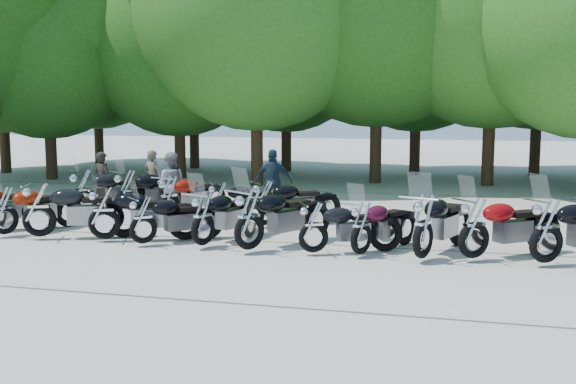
% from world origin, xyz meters
% --- Properties ---
extents(ground, '(90.00, 90.00, 0.00)m').
position_xyz_m(ground, '(0.00, 0.00, 0.00)').
color(ground, '#9E998F').
rests_on(ground, ground).
extents(tree_1, '(6.97, 6.97, 8.55)m').
position_xyz_m(tree_1, '(-12.04, 11.24, 5.06)').
color(tree_1, '#3A2614').
rests_on(tree_1, ground).
extents(tree_2, '(7.31, 7.31, 8.97)m').
position_xyz_m(tree_2, '(-7.25, 12.84, 5.31)').
color(tree_2, '#3A2614').
rests_on(tree_2, ground).
extents(tree_3, '(8.70, 8.70, 10.67)m').
position_xyz_m(tree_3, '(-3.57, 11.24, 6.32)').
color(tree_3, '#3A2614').
rests_on(tree_3, ground).
extents(tree_4, '(9.13, 9.13, 11.20)m').
position_xyz_m(tree_4, '(0.54, 13.09, 6.64)').
color(tree_4, '#3A2614').
rests_on(tree_4, ground).
extents(tree_5, '(9.04, 9.04, 11.10)m').
position_xyz_m(tree_5, '(4.61, 13.20, 6.57)').
color(tree_5, '#3A2614').
rests_on(tree_5, ground).
extents(tree_9, '(7.59, 7.59, 9.32)m').
position_xyz_m(tree_9, '(-13.53, 17.59, 5.52)').
color(tree_9, '#3A2614').
rests_on(tree_9, ground).
extents(tree_10, '(7.78, 7.78, 9.55)m').
position_xyz_m(tree_10, '(-8.29, 16.97, 5.66)').
color(tree_10, '#3A2614').
rests_on(tree_10, ground).
extents(tree_11, '(7.56, 7.56, 9.28)m').
position_xyz_m(tree_11, '(-3.76, 16.43, 5.49)').
color(tree_11, '#3A2614').
rests_on(tree_11, ground).
extents(tree_12, '(7.88, 7.88, 9.67)m').
position_xyz_m(tree_12, '(1.80, 16.47, 5.72)').
color(tree_12, '#3A2614').
rests_on(tree_12, ground).
extents(tree_13, '(8.31, 8.31, 10.20)m').
position_xyz_m(tree_13, '(6.69, 17.47, 6.04)').
color(tree_13, '#3A2614').
rests_on(tree_13, ground).
extents(motorcycle_1, '(1.56, 2.33, 1.27)m').
position_xyz_m(motorcycle_1, '(-6.30, 0.60, 0.64)').
color(motorcycle_1, '#921C05').
rests_on(motorcycle_1, ground).
extents(motorcycle_2, '(2.62, 1.66, 1.42)m').
position_xyz_m(motorcycle_2, '(-5.36, 0.52, 0.71)').
color(motorcycle_2, black).
rests_on(motorcycle_2, ground).
extents(motorcycle_3, '(2.50, 1.54, 1.35)m').
position_xyz_m(motorcycle_3, '(-3.86, 0.65, 0.68)').
color(motorcycle_3, black).
rests_on(motorcycle_3, ground).
extents(motorcycle_4, '(1.93, 1.95, 1.19)m').
position_xyz_m(motorcycle_4, '(-2.85, 0.43, 0.59)').
color(motorcycle_4, black).
rests_on(motorcycle_4, ground).
extents(motorcycle_5, '(1.48, 2.44, 1.32)m').
position_xyz_m(motorcycle_5, '(-1.56, 0.54, 0.66)').
color(motorcycle_5, black).
rests_on(motorcycle_5, ground).
extents(motorcycle_6, '(2.06, 2.58, 1.45)m').
position_xyz_m(motorcycle_6, '(-0.51, 0.34, 0.73)').
color(motorcycle_6, black).
rests_on(motorcycle_6, ground).
extents(motorcycle_7, '(2.17, 1.55, 1.19)m').
position_xyz_m(motorcycle_7, '(0.78, 0.44, 0.60)').
color(motorcycle_7, black).
rests_on(motorcycle_7, ground).
extents(motorcycle_8, '(1.61, 2.21, 1.22)m').
position_xyz_m(motorcycle_8, '(1.71, 0.52, 0.61)').
color(motorcycle_8, '#3F081C').
rests_on(motorcycle_8, ground).
extents(motorcycle_9, '(1.65, 2.66, 1.44)m').
position_xyz_m(motorcycle_9, '(2.89, 0.39, 0.72)').
color(motorcycle_9, black).
rests_on(motorcycle_9, ground).
extents(motorcycle_10, '(2.37, 2.11, 1.38)m').
position_xyz_m(motorcycle_10, '(3.81, 0.64, 0.69)').
color(motorcycle_10, '#850408').
rests_on(motorcycle_10, ground).
extents(motorcycle_11, '(2.53, 2.07, 1.44)m').
position_xyz_m(motorcycle_11, '(5.09, 0.56, 0.72)').
color(motorcycle_11, black).
rests_on(motorcycle_11, ground).
extents(motorcycle_14, '(2.37, 2.29, 1.43)m').
position_xyz_m(motorcycle_14, '(-5.95, 3.34, 0.71)').
color(motorcycle_14, black).
rests_on(motorcycle_14, ground).
extents(motorcycle_15, '(2.12, 2.54, 1.45)m').
position_xyz_m(motorcycle_15, '(-4.72, 3.35, 0.72)').
color(motorcycle_15, black).
rests_on(motorcycle_15, ground).
extents(motorcycle_16, '(1.54, 2.46, 1.34)m').
position_xyz_m(motorcycle_16, '(-3.46, 3.15, 0.67)').
color(motorcycle_16, maroon).
rests_on(motorcycle_16, ground).
extents(motorcycle_17, '(2.15, 1.62, 1.19)m').
position_xyz_m(motorcycle_17, '(-2.15, 3.22, 0.60)').
color(motorcycle_17, black).
rests_on(motorcycle_17, ground).
extents(motorcycle_18, '(2.26, 1.88, 1.29)m').
position_xyz_m(motorcycle_18, '(-0.97, 3.09, 0.64)').
color(motorcycle_18, black).
rests_on(motorcycle_18, ground).
extents(rider_0, '(0.69, 0.57, 1.63)m').
position_xyz_m(rider_0, '(-6.21, 4.81, 0.81)').
color(rider_0, black).
rests_on(rider_0, ground).
extents(rider_1, '(0.97, 0.84, 1.71)m').
position_xyz_m(rider_1, '(-3.84, 4.08, 0.85)').
color(rider_1, gray).
rests_on(rider_1, ground).
extents(rider_2, '(1.08, 0.56, 1.76)m').
position_xyz_m(rider_2, '(-1.29, 5.06, 0.88)').
color(rider_2, '#1A2C36').
rests_on(rider_2, ground).
extents(rider_3, '(0.68, 0.52, 1.65)m').
position_xyz_m(rider_3, '(-4.99, 5.50, 0.83)').
color(rider_3, brown).
rests_on(rider_3, ground).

